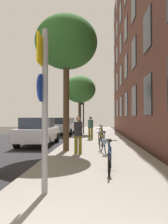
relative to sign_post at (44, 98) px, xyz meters
The scene contains 18 objects.
ground_plane 12.22m from the sign_post, 101.12° to the left, with size 41.80×41.80×0.00m, color #332D28.
road_asphalt 12.79m from the sign_post, 110.51° to the left, with size 7.00×38.00×0.01m, color #232326.
sidewalk 12.05m from the sign_post, 84.32° to the left, with size 4.20×38.00×0.12m, color gray.
building_facade 13.46m from the sign_post, 71.60° to the left, with size 0.56×27.00×16.47m.
sign_post is the anchor object (origin of this frame).
traffic_light 15.94m from the sign_post, 90.95° to the left, with size 0.43×0.24×3.60m.
tree_near 6.33m from the sign_post, 93.47° to the left, with size 2.90×2.90×6.24m.
tree_far 15.59m from the sign_post, 91.76° to the left, with size 2.95×2.95×5.41m.
bicycle_0 2.78m from the sign_post, 51.71° to the left, with size 0.42×1.72×0.92m.
bicycle_1 5.24m from the sign_post, 74.20° to the left, with size 0.51×1.66×0.95m.
bicycle_2 8.07m from the sign_post, 80.42° to the left, with size 0.44×1.66×0.97m.
bicycle_3 11.02m from the sign_post, 82.37° to the left, with size 0.42×1.68×0.96m.
bicycle_4 13.98m from the sign_post, 84.10° to the left, with size 0.43×1.60×0.93m.
pedestrian_0 4.77m from the sign_post, 86.40° to the left, with size 0.45×0.45×1.57m.
pedestrian_1 10.62m from the sign_post, 86.41° to the left, with size 0.37×0.37×1.60m.
car_1 8.51m from the sign_post, 106.05° to the left, with size 1.89×4.30×1.62m.
car_2 16.61m from the sign_post, 97.34° to the left, with size 2.01×4.53×1.62m.
car_3 24.94m from the sign_post, 96.10° to the left, with size 1.83×4.11×1.62m.
Camera 1 is at (0.98, -1.02, 1.63)m, focal length 33.95 mm.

